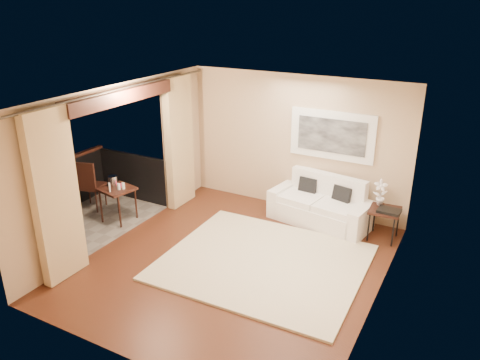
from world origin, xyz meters
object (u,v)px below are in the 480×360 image
Objects in this scene: balcony_chair_far at (88,182)px; ice_bucket at (113,181)px; sofa at (321,206)px; side_table at (385,212)px; bistro_table at (117,192)px; orchid at (380,193)px; balcony_chair_near at (47,203)px.

ice_bucket is at bearing 163.96° from balcony_chair_far.
side_table is at bearing 3.26° from sofa.
ice_bucket is (-0.13, 0.06, 0.18)m from bistro_table.
orchid reaches higher than ice_bucket.
balcony_chair_near is at bearing -134.18° from bistro_table.
bistro_table is (-3.45, -1.77, 0.26)m from sofa.
balcony_chair_far is at bearing -162.07° from orchid.
balcony_chair_far is 5.22× the size of ice_bucket.
orchid is 5.60m from balcony_chair_far.
side_table is 6.08m from balcony_chair_near.
sofa reaches higher than bistro_table.
orchid is (1.05, 0.02, 0.49)m from sofa.
ice_bucket is (-4.77, -1.60, 0.25)m from side_table.
side_table is 0.55× the size of balcony_chair_far.
balcony_chair_near is at bearing -127.79° from ice_bucket.
balcony_chair_far is at bearing -163.82° from side_table.
ice_bucket is (-4.63, -1.73, -0.04)m from orchid.
side_table is 5.04m from ice_bucket.
side_table is at bearing -44.32° from orchid.
side_table is at bearing 30.85° from balcony_chair_near.
sofa is 2.98× the size of bistro_table.
side_table is at bearing 19.62° from bistro_table.
orchid and balcony_chair_far have the same top height.
sofa is 5.09m from balcony_chair_near.
balcony_chair_far is (-4.27, -1.70, 0.29)m from sofa.
bistro_table is at bearing 160.20° from balcony_chair_far.
ice_bucket is at bearing -145.39° from sofa.
orchid reaches higher than side_table.
sofa is at bearing -173.25° from balcony_chair_far.
sofa is at bearing 174.27° from side_table.
orchid is 6.02m from balcony_chair_near.
side_table is 5.69m from balcony_chair_far.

